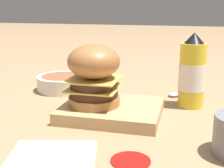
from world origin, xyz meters
name	(u,v)px	position (x,y,z in m)	size (l,w,h in m)	color
ground_plane	(121,112)	(0.00, 0.00, 0.00)	(6.00, 6.00, 0.00)	#9E7A56
serving_board	(112,110)	(0.01, 0.03, 0.01)	(0.23, 0.19, 0.03)	tan
burger	(94,75)	(0.05, 0.04, 0.10)	(0.12, 0.12, 0.14)	#9E6638
ketchup_bottle	(192,74)	(-0.16, -0.09, 0.09)	(0.07, 0.07, 0.19)	yellow
side_bowl	(63,82)	(0.22, -0.15, 0.02)	(0.15, 0.15, 0.04)	silver
spoon	(179,93)	(-0.13, -0.19, 0.01)	(0.10, 0.14, 0.01)	#B2B2B7
ketchup_puddle	(131,160)	(-0.07, 0.23, 0.00)	(0.07, 0.07, 0.00)	#9E140F
parchment_square	(51,159)	(0.06, 0.26, 0.00)	(0.18, 0.18, 0.00)	beige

